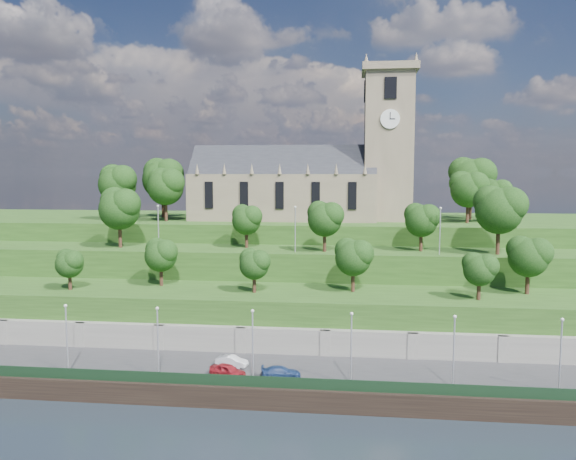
# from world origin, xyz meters

# --- Properties ---
(ground) EXTENTS (320.00, 320.00, 0.00)m
(ground) POSITION_xyz_m (0.00, 0.00, 0.00)
(ground) COLOR black
(ground) RESTS_ON ground
(promenade) EXTENTS (160.00, 12.00, 2.00)m
(promenade) POSITION_xyz_m (0.00, 6.00, 1.00)
(promenade) COLOR #2D2D30
(promenade) RESTS_ON ground
(quay_wall) EXTENTS (160.00, 0.50, 2.20)m
(quay_wall) POSITION_xyz_m (0.00, -0.05, 1.10)
(quay_wall) COLOR black
(quay_wall) RESTS_ON ground
(fence) EXTENTS (160.00, 0.10, 1.20)m
(fence) POSITION_xyz_m (0.00, 0.60, 2.60)
(fence) COLOR black
(fence) RESTS_ON promenade
(retaining_wall) EXTENTS (160.00, 2.10, 5.00)m
(retaining_wall) POSITION_xyz_m (0.00, 11.97, 2.50)
(retaining_wall) COLOR slate
(retaining_wall) RESTS_ON ground
(embankment_lower) EXTENTS (160.00, 12.00, 8.00)m
(embankment_lower) POSITION_xyz_m (0.00, 18.00, 4.00)
(embankment_lower) COLOR #224517
(embankment_lower) RESTS_ON ground
(embankment_upper) EXTENTS (160.00, 10.00, 12.00)m
(embankment_upper) POSITION_xyz_m (0.00, 29.00, 6.00)
(embankment_upper) COLOR #224517
(embankment_upper) RESTS_ON ground
(hilltop) EXTENTS (160.00, 32.00, 15.00)m
(hilltop) POSITION_xyz_m (0.00, 50.00, 7.50)
(hilltop) COLOR #224517
(hilltop) RESTS_ON ground
(church) EXTENTS (38.60, 12.35, 27.60)m
(church) POSITION_xyz_m (0.79, 45.98, 22.52)
(church) COLOR #6F614E
(church) RESTS_ON hilltop
(trees_lower) EXTENTS (63.28, 8.38, 7.35)m
(trees_lower) POSITION_xyz_m (5.97, 18.52, 12.41)
(trees_lower) COLOR #311C13
(trees_lower) RESTS_ON embankment_lower
(trees_upper) EXTENTS (61.55, 8.37, 9.51)m
(trees_upper) POSITION_xyz_m (3.71, 27.87, 17.72)
(trees_upper) COLOR #311C13
(trees_upper) RESTS_ON embankment_upper
(trees_hilltop) EXTENTS (70.70, 16.75, 11.03)m
(trees_hilltop) POSITION_xyz_m (-2.96, 45.35, 21.78)
(trees_hilltop) COLOR #311C13
(trees_hilltop) RESTS_ON hilltop
(lamp_posts_promenade) EXTENTS (60.36, 0.36, 7.45)m
(lamp_posts_promenade) POSITION_xyz_m (-2.00, 2.50, 6.33)
(lamp_posts_promenade) COLOR #B2B2B7
(lamp_posts_promenade) RESTS_ON promenade
(lamp_posts_upper) EXTENTS (40.36, 0.36, 6.60)m
(lamp_posts_upper) POSITION_xyz_m (0.00, 26.00, 15.88)
(lamp_posts_upper) COLOR #B2B2B7
(lamp_posts_upper) RESTS_ON embankment_upper
(car_left) EXTENTS (4.23, 2.87, 1.34)m
(car_left) POSITION_xyz_m (-4.82, 3.24, 2.67)
(car_left) COLOR maroon
(car_left) RESTS_ON promenade
(car_middle) EXTENTS (3.75, 1.95, 1.18)m
(car_middle) POSITION_xyz_m (-5.03, 6.38, 2.59)
(car_middle) COLOR #B3B3B8
(car_middle) RESTS_ON promenade
(car_right) EXTENTS (4.28, 2.15, 1.19)m
(car_right) POSITION_xyz_m (0.77, 3.54, 2.60)
(car_right) COLOR navy
(car_right) RESTS_ON promenade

